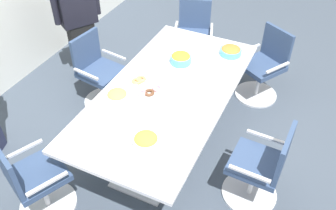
{
  "coord_description": "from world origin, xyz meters",
  "views": [
    {
      "loc": [
        -2.6,
        -1.24,
        3.03
      ],
      "look_at": [
        0.0,
        0.0,
        0.55
      ],
      "focal_mm": 38.94,
      "sensor_mm": 36.0,
      "label": 1
    }
  ],
  "objects": [
    {
      "name": "snack_bowl_chips_yellow",
      "position": [
        -0.76,
        -0.16,
        0.8
      ],
      "size": [
        0.23,
        0.23,
        0.11
      ],
      "color": "white",
      "rests_on": "conference_table"
    },
    {
      "name": "napkin_pile",
      "position": [
        0.49,
        -0.38,
        0.78
      ],
      "size": [
        0.15,
        0.15,
        0.06
      ],
      "primitive_type": "cube",
      "color": "white",
      "rests_on": "conference_table"
    },
    {
      "name": "ground_plane",
      "position": [
        0.0,
        0.0,
        -0.01
      ],
      "size": [
        10.0,
        10.0,
        0.01
      ],
      "primitive_type": "cube",
      "color": "#3D4754"
    },
    {
      "name": "office_chair_2",
      "position": [
        0.31,
        1.09,
        0.41
      ],
      "size": [
        0.61,
        0.61,
        0.91
      ],
      "rotation": [
        0.0,
        0.0,
        -3.29
      ],
      "color": "silver",
      "rests_on": "ground"
    },
    {
      "name": "snack_bowl_pretzels",
      "position": [
        0.9,
        -0.36,
        0.8
      ],
      "size": [
        0.25,
        0.25,
        0.1
      ],
      "color": "#4C9EC6",
      "rests_on": "conference_table"
    },
    {
      "name": "office_chair_1",
      "position": [
        1.61,
        0.37,
        0.41
      ],
      "size": [
        0.68,
        0.68,
        0.91
      ],
      "rotation": [
        0.0,
        0.0,
        -4.39
      ],
      "color": "silver",
      "rests_on": "ground"
    },
    {
      "name": "donut_platter",
      "position": [
        -0.06,
        0.22,
        0.77
      ],
      "size": [
        0.35,
        0.35,
        0.04
      ],
      "color": "white",
      "rests_on": "conference_table"
    },
    {
      "name": "conference_table",
      "position": [
        0.0,
        0.0,
        0.63
      ],
      "size": [
        2.4,
        1.2,
        0.75
      ],
      "color": "white",
      "rests_on": "ground"
    },
    {
      "name": "person_standing_1",
      "position": [
        0.71,
        1.59,
        0.86
      ],
      "size": [
        0.56,
        0.42,
        1.66
      ],
      "rotation": [
        0.0,
        0.0,
        -3.71
      ],
      "color": "black",
      "rests_on": "ground"
    },
    {
      "name": "snack_bowl_chips_orange",
      "position": [
        0.5,
        0.08,
        0.81
      ],
      "size": [
        0.23,
        0.23,
        0.12
      ],
      "color": "#4C9EC6",
      "rests_on": "conference_table"
    },
    {
      "name": "snack_bowl_cookies",
      "position": [
        -0.36,
        0.37,
        0.81
      ],
      "size": [
        0.22,
        0.22,
        0.11
      ],
      "color": "white",
      "rests_on": "conference_table"
    },
    {
      "name": "office_chair_5",
      "position": [
        -0.3,
        -1.09,
        0.41
      ],
      "size": [
        0.56,
        0.56,
        0.91
      ],
      "rotation": [
        0.0,
        0.0,
        -0.04
      ],
      "color": "silver",
      "rests_on": "ground"
    },
    {
      "name": "office_chair_3",
      "position": [
        -1.31,
        0.7,
        0.41
      ],
      "size": [
        0.72,
        0.72,
        0.91
      ],
      "rotation": [
        0.0,
        0.0,
        -2.0
      ],
      "color": "silver",
      "rests_on": "ground"
    },
    {
      "name": "office_chair_0",
      "position": [
        1.3,
        -0.71,
        0.41
      ],
      "size": [
        0.74,
        0.74,
        0.91
      ],
      "rotation": [
        0.0,
        0.0,
        1.03
      ],
      "color": "silver",
      "rests_on": "ground"
    }
  ]
}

